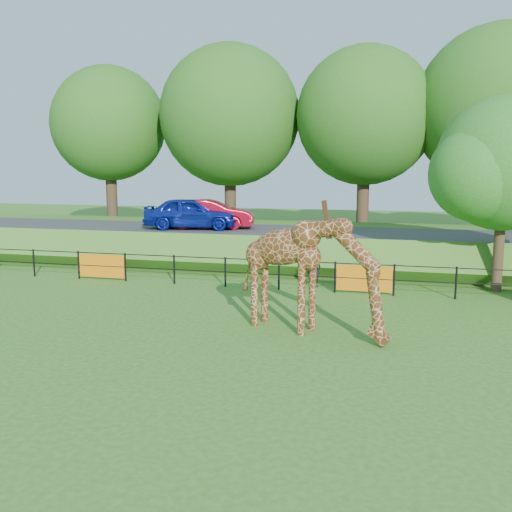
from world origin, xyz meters
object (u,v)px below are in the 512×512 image
Objects in this scene: giraffe at (312,275)px; car_blue at (191,213)px; car_red at (210,214)px; visitor at (314,266)px; tree_east at (507,169)px.

giraffe is 12.98m from car_blue.
visitor is (5.75, -5.34, -1.34)m from car_red.
tree_east reaches higher than giraffe.
car_red is 13.21m from tree_east.
tree_east is at bearing -153.53° from visitor.
car_red is at bearing 159.74° from tree_east.
car_blue is at bearing 162.78° from tree_east.
car_blue is (-7.34, 10.69, 0.60)m from giraffe.
giraffe is at bearing -130.40° from tree_east.
tree_east is (13.00, -4.03, 2.11)m from car_blue.
tree_east is at bearing 70.84° from giraffe.
giraffe is at bearing -155.30° from car_blue.
giraffe is 0.65× the size of tree_east.
visitor is at bearing -136.40° from car_blue.
car_blue is 8.26m from visitor.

